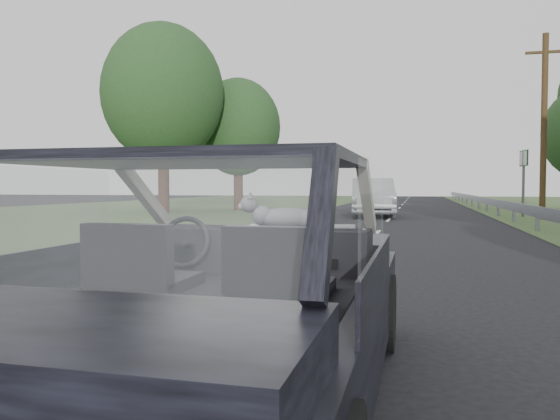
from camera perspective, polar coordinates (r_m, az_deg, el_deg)
The scene contains 12 objects.
ground at distance 3.44m, azimuth -5.79°, elevation -19.52°, with size 140.00×140.00×0.00m, color black.
subject_car at distance 3.24m, azimuth -5.85°, elevation -7.54°, with size 1.80×4.00×1.45m, color black.
dashboard at distance 3.81m, azimuth -2.61°, elevation -4.13°, with size 1.58×0.45×0.30m, color black.
driver_seat at distance 3.12m, azimuth -14.67°, elevation -5.12°, with size 0.50×0.72×0.42m, color black.
passenger_seat at distance 2.82m, azimuth -0.23°, elevation -5.83°, with size 0.50×0.72×0.42m, color black.
steering_wheel at distance 3.66m, azimuth -9.97°, elevation -3.32°, with size 0.36×0.36×0.04m, color black.
cat at distance 3.68m, azimuth 0.65°, elevation -0.73°, with size 0.56×0.17×0.25m, color gray.
other_car at distance 23.75m, azimuth 9.65°, elevation 1.32°, with size 1.97×4.98×1.64m, color #A2A3A7.
highway_sign at distance 25.05m, azimuth 24.08°, elevation 2.53°, with size 0.11×1.12×2.80m, color #164E1D.
utility_pole at distance 23.53m, azimuth 25.86°, elevation 7.80°, with size 0.23×0.23×7.14m, color #47331B.
tree_5 at distance 27.40m, azimuth -12.11°, elevation 9.06°, with size 5.88×5.88×8.90m, color #22421C, non-canonical shape.
tree_6 at distance 29.59m, azimuth -4.39°, elevation 6.65°, with size 4.54×4.54×6.88m, color #22421C, non-canonical shape.
Camera 1 is at (1.10, -2.99, 1.29)m, focal length 35.00 mm.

